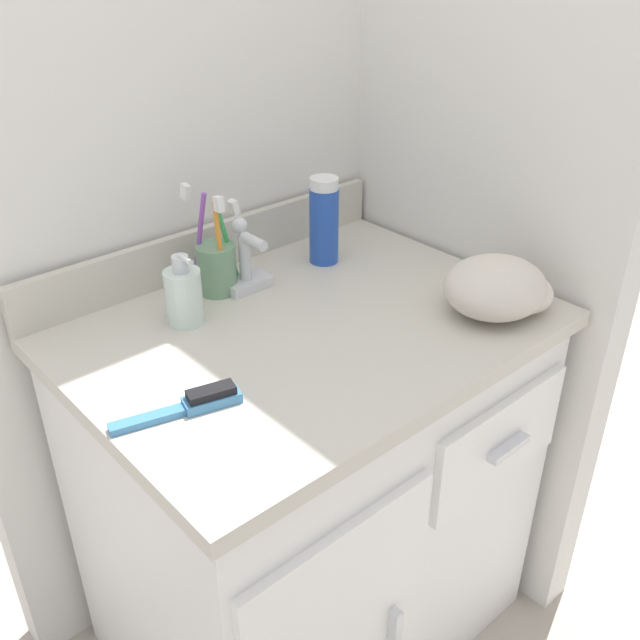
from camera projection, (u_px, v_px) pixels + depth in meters
ground_plane at (311, 616)px, 1.61m from camera, size 6.00×6.00×0.00m
wall_back at (181, 93)px, 1.29m from camera, size 0.99×0.08×2.20m
wall_right at (492, 88)px, 1.32m from camera, size 0.08×0.68×2.20m
vanity at (311, 485)px, 1.41m from camera, size 0.81×0.62×0.77m
backsplash at (211, 247)px, 1.39m from camera, size 0.81×0.02×0.09m
sink_faucet at (246, 265)px, 1.32m from camera, size 0.09×0.09×0.14m
toothbrush_cup at (216, 265)px, 1.31m from camera, size 0.09×0.09×0.21m
soap_dispenser at (184, 295)px, 1.21m from camera, size 0.06×0.07×0.13m
shaving_cream_can at (324, 221)px, 1.40m from camera, size 0.06×0.06×0.17m
hairbrush at (194, 403)px, 1.01m from camera, size 0.19×0.07×0.03m
hand_towel at (501, 288)px, 1.24m from camera, size 0.19×0.17×0.10m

